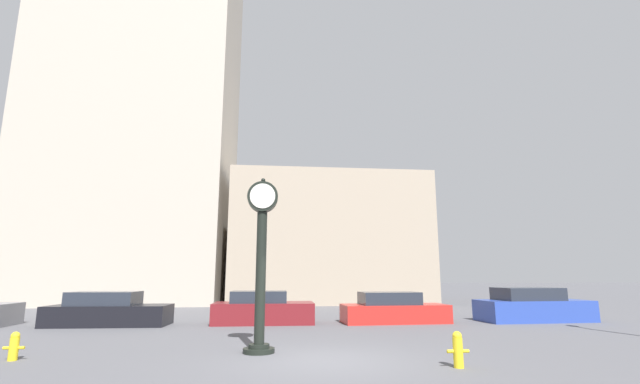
# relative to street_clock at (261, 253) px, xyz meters

# --- Properties ---
(ground_plane) EXTENTS (200.00, 200.00, 0.00)m
(ground_plane) POSITION_rel_street_clock_xyz_m (1.57, -1.25, -2.57)
(ground_plane) COLOR #515156
(building_tall_tower) EXTENTS (14.04, 12.00, 29.91)m
(building_tall_tower) POSITION_rel_street_clock_xyz_m (-10.41, 22.75, 12.39)
(building_tall_tower) COLOR #ADA393
(building_tall_tower) RESTS_ON ground_plane
(building_storefront_row) EXTENTS (14.31, 12.00, 9.33)m
(building_storefront_row) POSITION_rel_street_clock_xyz_m (4.44, 22.75, 2.10)
(building_storefront_row) COLOR gray
(building_storefront_row) RESTS_ON ground_plane
(street_clock) EXTENTS (0.84, 0.82, 4.63)m
(street_clock) POSITION_rel_street_clock_xyz_m (0.00, 0.00, 0.00)
(street_clock) COLOR black
(street_clock) RESTS_ON ground_plane
(car_black) EXTENTS (4.71, 1.89, 1.33)m
(car_black) POSITION_rel_street_clock_xyz_m (-6.21, 6.75, -2.01)
(car_black) COLOR black
(car_black) RESTS_ON ground_plane
(car_maroon) EXTENTS (4.16, 1.90, 1.33)m
(car_maroon) POSITION_rel_street_clock_xyz_m (-0.08, 6.87, -2.00)
(car_maroon) COLOR maroon
(car_maroon) RESTS_ON ground_plane
(car_red) EXTENTS (4.51, 1.89, 1.27)m
(car_red) POSITION_rel_street_clock_xyz_m (5.44, 6.62, -2.03)
(car_red) COLOR red
(car_red) RESTS_ON ground_plane
(car_blue) EXTENTS (4.84, 2.12, 1.44)m
(car_blue) POSITION_rel_street_clock_xyz_m (11.70, 6.56, -1.96)
(car_blue) COLOR #28429E
(car_blue) RESTS_ON ground_plane
(fire_hydrant_near) EXTENTS (0.47, 0.20, 0.65)m
(fire_hydrant_near) POSITION_rel_street_clock_xyz_m (-5.72, -0.42, -2.24)
(fire_hydrant_near) COLOR yellow
(fire_hydrant_near) RESTS_ON ground_plane
(fire_hydrant_far) EXTENTS (0.49, 0.21, 0.76)m
(fire_hydrant_far) POSITION_rel_street_clock_xyz_m (4.37, -2.31, -2.18)
(fire_hydrant_far) COLOR yellow
(fire_hydrant_far) RESTS_ON ground_plane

